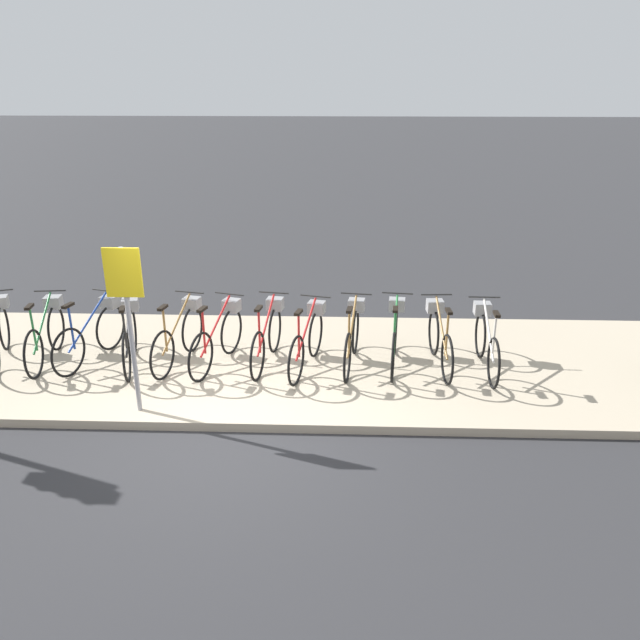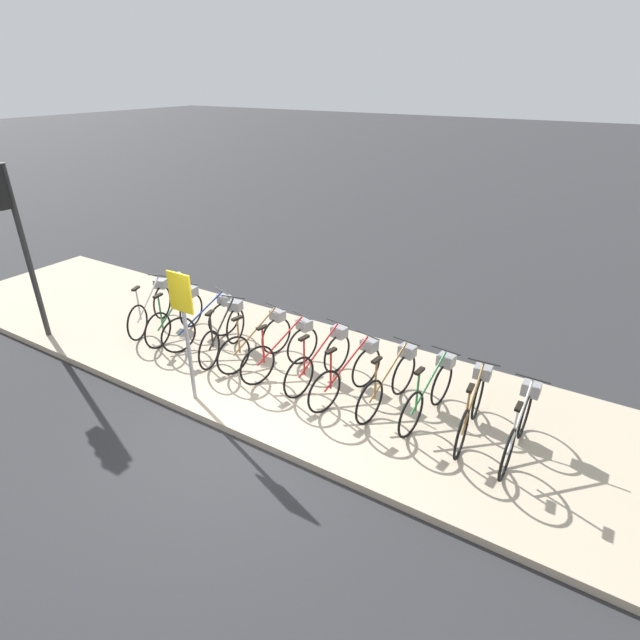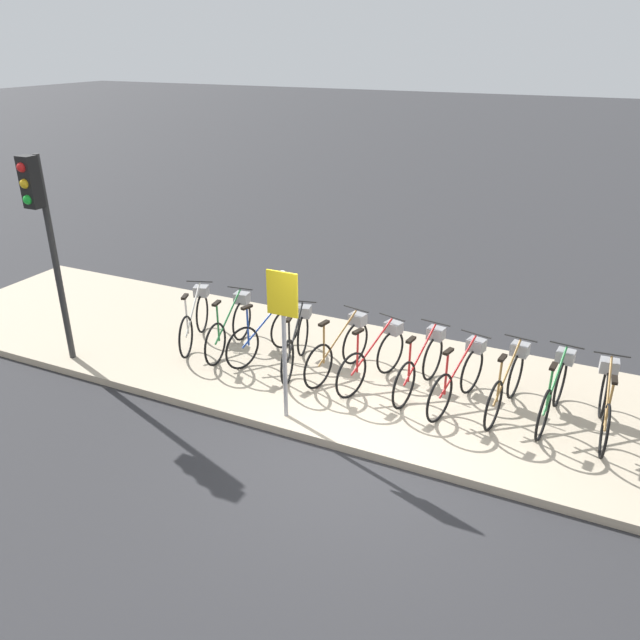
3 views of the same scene
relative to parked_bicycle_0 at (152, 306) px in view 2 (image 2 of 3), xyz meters
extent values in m
plane|color=#2D2D30|center=(3.63, -1.73, -0.57)|extent=(120.00, 120.00, 0.00)
cube|color=#B7A88E|center=(3.63, 0.10, -0.51)|extent=(17.70, 3.65, 0.12)
torus|color=black|center=(0.19, -0.55, -0.10)|extent=(0.27, 0.68, 0.71)
torus|color=black|center=(-0.13, 0.37, -0.10)|extent=(0.27, 0.68, 0.71)
cylinder|color=beige|center=(0.03, -0.09, 0.19)|extent=(0.36, 0.95, 0.60)
cylinder|color=beige|center=(0.15, -0.42, 0.22)|extent=(0.04, 0.04, 0.64)
cube|color=black|center=(0.15, -0.42, 0.56)|extent=(0.13, 0.21, 0.04)
cylinder|color=#262626|center=(-0.13, 0.37, 0.51)|extent=(0.44, 0.18, 0.02)
cube|color=gray|center=(-0.15, 0.42, 0.31)|extent=(0.29, 0.27, 0.18)
torus|color=black|center=(0.78, -0.57, -0.10)|extent=(0.11, 0.71, 0.71)
torus|color=black|center=(0.67, 0.40, -0.10)|extent=(0.11, 0.71, 0.71)
cylinder|color=#267238|center=(0.73, -0.08, 0.19)|extent=(0.14, 0.99, 0.60)
cylinder|color=#267238|center=(0.77, -0.43, 0.22)|extent=(0.04, 0.04, 0.64)
cube|color=black|center=(0.77, -0.43, 0.56)|extent=(0.09, 0.21, 0.04)
cylinder|color=#262626|center=(0.67, 0.40, 0.51)|extent=(0.46, 0.07, 0.02)
cube|color=gray|center=(0.67, 0.45, 0.31)|extent=(0.26, 0.22, 0.18)
torus|color=black|center=(1.24, -0.49, -0.10)|extent=(0.23, 0.69, 0.71)
torus|color=black|center=(1.51, 0.44, -0.10)|extent=(0.23, 0.69, 0.71)
cylinder|color=navy|center=(1.38, -0.03, 0.19)|extent=(0.30, 0.96, 0.60)
cylinder|color=navy|center=(1.28, -0.37, 0.22)|extent=(0.04, 0.04, 0.64)
cube|color=black|center=(1.28, -0.37, 0.56)|extent=(0.12, 0.21, 0.04)
cylinder|color=#262626|center=(1.51, 0.44, 0.51)|extent=(0.45, 0.15, 0.02)
cube|color=gray|center=(1.53, 0.49, 0.31)|extent=(0.29, 0.26, 0.18)
torus|color=black|center=(2.11, -0.62, -0.10)|extent=(0.19, 0.70, 0.71)
torus|color=black|center=(1.89, 0.34, -0.10)|extent=(0.19, 0.70, 0.71)
cylinder|color=black|center=(2.00, -0.14, 0.19)|extent=(0.25, 0.98, 0.60)
cylinder|color=black|center=(2.08, -0.48, 0.22)|extent=(0.04, 0.04, 0.64)
cube|color=black|center=(2.08, -0.48, 0.56)|extent=(0.11, 0.21, 0.04)
cylinder|color=#262626|center=(1.89, 0.34, 0.51)|extent=(0.45, 0.13, 0.02)
cube|color=gray|center=(1.88, 0.39, 0.31)|extent=(0.28, 0.25, 0.18)
torus|color=black|center=(2.59, -0.53, -0.10)|extent=(0.18, 0.70, 0.71)
torus|color=black|center=(2.79, 0.42, -0.10)|extent=(0.18, 0.70, 0.71)
cylinder|color=olive|center=(2.69, -0.06, 0.19)|extent=(0.24, 0.98, 0.60)
cylinder|color=olive|center=(2.62, -0.40, 0.22)|extent=(0.04, 0.04, 0.64)
cube|color=black|center=(2.62, -0.40, 0.56)|extent=(0.11, 0.21, 0.04)
cylinder|color=#262626|center=(2.79, 0.42, 0.51)|extent=(0.45, 0.12, 0.02)
cube|color=gray|center=(2.80, 0.47, 0.31)|extent=(0.28, 0.25, 0.18)
torus|color=black|center=(3.14, -0.58, -0.10)|extent=(0.23, 0.69, 0.71)
torus|color=black|center=(3.40, 0.36, -0.10)|extent=(0.23, 0.69, 0.71)
cylinder|color=red|center=(3.27, -0.11, 0.19)|extent=(0.30, 0.96, 0.60)
cylinder|color=red|center=(3.17, -0.45, 0.22)|extent=(0.04, 0.04, 0.64)
cube|color=black|center=(3.17, -0.45, 0.56)|extent=(0.12, 0.21, 0.04)
cylinder|color=#262626|center=(3.40, 0.36, 0.51)|extent=(0.45, 0.15, 0.02)
cube|color=gray|center=(3.42, 0.41, 0.31)|extent=(0.29, 0.26, 0.18)
torus|color=black|center=(3.92, -0.52, -0.10)|extent=(0.14, 0.71, 0.71)
torus|color=black|center=(4.06, 0.44, -0.10)|extent=(0.14, 0.71, 0.71)
cylinder|color=red|center=(3.99, -0.04, 0.19)|extent=(0.18, 0.99, 0.60)
cylinder|color=red|center=(3.94, -0.39, 0.22)|extent=(0.04, 0.04, 0.64)
cube|color=black|center=(3.94, -0.39, 0.56)|extent=(0.10, 0.21, 0.04)
cylinder|color=#262626|center=(4.06, 0.44, 0.51)|extent=(0.46, 0.09, 0.02)
cube|color=gray|center=(4.06, 0.49, 0.31)|extent=(0.27, 0.23, 0.18)
torus|color=black|center=(4.46, -0.64, -0.10)|extent=(0.20, 0.70, 0.71)
torus|color=black|center=(4.69, 0.31, -0.10)|extent=(0.20, 0.70, 0.71)
cylinder|color=red|center=(4.58, -0.17, 0.19)|extent=(0.26, 0.97, 0.60)
cylinder|color=red|center=(4.49, -0.51, 0.22)|extent=(0.04, 0.04, 0.64)
cube|color=black|center=(4.49, -0.51, 0.56)|extent=(0.11, 0.21, 0.04)
cylinder|color=#262626|center=(4.69, 0.31, 0.51)|extent=(0.45, 0.13, 0.02)
cube|color=gray|center=(4.70, 0.35, 0.31)|extent=(0.28, 0.25, 0.18)
torus|color=black|center=(5.16, -0.53, -0.10)|extent=(0.13, 0.71, 0.71)
torus|color=black|center=(5.29, 0.44, -0.10)|extent=(0.13, 0.71, 0.71)
cylinder|color=olive|center=(5.23, -0.05, 0.19)|extent=(0.16, 0.99, 0.60)
cylinder|color=olive|center=(5.18, -0.40, 0.22)|extent=(0.04, 0.04, 0.64)
cube|color=black|center=(5.18, -0.40, 0.56)|extent=(0.10, 0.21, 0.04)
cylinder|color=#262626|center=(5.29, 0.44, 0.51)|extent=(0.46, 0.08, 0.02)
cube|color=gray|center=(5.30, 0.49, 0.31)|extent=(0.26, 0.23, 0.18)
torus|color=black|center=(5.79, -0.49, -0.10)|extent=(0.12, 0.71, 0.71)
torus|color=black|center=(5.90, 0.48, -0.10)|extent=(0.12, 0.71, 0.71)
cylinder|color=#267238|center=(5.85, 0.00, 0.19)|extent=(0.14, 0.99, 0.60)
cylinder|color=#267238|center=(5.81, -0.35, 0.22)|extent=(0.04, 0.04, 0.64)
cube|color=black|center=(5.81, -0.35, 0.56)|extent=(0.09, 0.21, 0.04)
cylinder|color=#262626|center=(5.90, 0.48, 0.51)|extent=(0.46, 0.08, 0.02)
cube|color=gray|center=(5.91, 0.53, 0.31)|extent=(0.26, 0.23, 0.18)
torus|color=black|center=(6.53, -0.53, -0.10)|extent=(0.08, 0.71, 0.71)
torus|color=black|center=(6.48, 0.44, -0.10)|extent=(0.08, 0.71, 0.71)
cylinder|color=olive|center=(6.50, -0.05, 0.19)|extent=(0.09, 0.99, 0.60)
cylinder|color=olive|center=(6.52, -0.40, 0.22)|extent=(0.03, 0.03, 0.64)
cube|color=black|center=(6.52, -0.40, 0.56)|extent=(0.08, 0.20, 0.04)
cylinder|color=#262626|center=(6.48, 0.44, 0.51)|extent=(0.46, 0.05, 0.02)
cube|color=gray|center=(6.47, 0.49, 0.31)|extent=(0.25, 0.21, 0.18)
torus|color=black|center=(7.14, -0.62, -0.10)|extent=(0.05, 0.71, 0.71)
torus|color=black|center=(7.16, 0.36, -0.10)|extent=(0.05, 0.71, 0.71)
cylinder|color=beige|center=(7.15, -0.13, 0.19)|extent=(0.05, 0.99, 0.60)
cylinder|color=beige|center=(7.15, -0.48, 0.22)|extent=(0.03, 0.03, 0.64)
cube|color=black|center=(7.15, -0.48, 0.56)|extent=(0.07, 0.20, 0.04)
cylinder|color=#262626|center=(7.16, 0.36, 0.51)|extent=(0.46, 0.03, 0.02)
cube|color=gray|center=(7.16, 0.41, 0.31)|extent=(0.24, 0.20, 0.18)
cylinder|color=#2D2D2D|center=(-1.52, -1.38, 1.20)|extent=(0.10, 0.10, 3.30)
cylinder|color=#99999E|center=(2.51, -1.43, 0.62)|extent=(0.06, 0.06, 2.14)
cube|color=yellow|center=(2.51, -1.45, 1.39)|extent=(0.44, 0.03, 0.60)
camera|label=1|loc=(5.07, -8.33, 3.56)|focal=35.00mm
camera|label=2|loc=(7.68, -6.01, 4.23)|focal=28.00mm
camera|label=3|loc=(6.09, -7.92, 4.36)|focal=35.00mm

